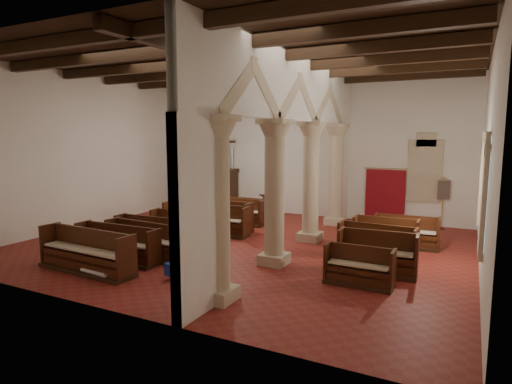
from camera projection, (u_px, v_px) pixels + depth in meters
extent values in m
plane|color=maroon|center=(244.00, 245.00, 14.29)|extent=(14.00, 14.00, 0.00)
plane|color=#342111|center=(243.00, 59.00, 13.48)|extent=(14.00, 14.00, 0.00)
cube|color=white|center=(307.00, 149.00, 19.19)|extent=(14.00, 0.02, 6.00)
cube|color=white|center=(101.00, 168.00, 8.58)|extent=(14.00, 0.02, 6.00)
cube|color=white|center=(89.00, 151.00, 17.02)|extent=(0.02, 12.00, 6.00)
cube|color=white|center=(487.00, 161.00, 10.75)|extent=(0.02, 12.00, 6.00)
cube|color=tan|center=(218.00, 294.00, 9.48)|extent=(0.75, 0.75, 0.30)
cylinder|color=tan|center=(217.00, 214.00, 9.24)|extent=(0.56, 0.56, 3.30)
cube|color=tan|center=(274.00, 259.00, 12.13)|extent=(0.75, 0.75, 0.30)
cylinder|color=tan|center=(274.00, 196.00, 11.89)|extent=(0.56, 0.56, 3.30)
cube|color=tan|center=(310.00, 236.00, 14.79)|extent=(0.75, 0.75, 0.30)
cylinder|color=tan|center=(311.00, 185.00, 14.54)|extent=(0.56, 0.56, 3.30)
cube|color=tan|center=(335.00, 221.00, 17.44)|extent=(0.75, 0.75, 0.30)
cylinder|color=tan|center=(336.00, 177.00, 17.20)|extent=(0.56, 0.56, 3.30)
cube|color=white|center=(296.00, 88.00, 12.80)|extent=(0.25, 11.90, 1.93)
cube|color=#3A8361|center=(486.00, 200.00, 9.54)|extent=(0.03, 1.00, 2.20)
cube|color=#3A8361|center=(482.00, 182.00, 13.08)|extent=(0.03, 1.00, 2.20)
cube|color=#3A8361|center=(425.00, 171.00, 17.04)|extent=(1.00, 0.03, 2.20)
cube|color=#372411|center=(217.00, 191.00, 21.04)|extent=(2.00, 0.80, 1.80)
cube|color=#372411|center=(216.00, 170.00, 20.91)|extent=(2.10, 0.85, 0.20)
cube|color=#391F12|center=(266.00, 217.00, 18.87)|extent=(0.41, 0.41, 0.09)
cube|color=#391F12|center=(266.00, 207.00, 18.81)|extent=(0.20, 0.20, 0.94)
cube|color=#391F12|center=(265.00, 196.00, 18.68)|extent=(0.45, 0.37, 0.17)
cube|color=maroon|center=(385.00, 195.00, 17.80)|extent=(1.60, 0.06, 2.10)
cylinder|color=gold|center=(386.00, 169.00, 17.63)|extent=(1.80, 0.04, 0.04)
cone|color=#372411|center=(441.00, 228.00, 16.57)|extent=(0.31, 0.31, 0.10)
cylinder|color=gold|center=(443.00, 203.00, 16.44)|extent=(0.04, 0.04, 2.06)
cylinder|color=gold|center=(444.00, 179.00, 16.31)|extent=(0.27, 0.56, 0.03)
cube|color=navy|center=(443.00, 190.00, 16.35)|extent=(0.44, 0.21, 0.73)
cube|color=navy|center=(172.00, 269.00, 10.86)|extent=(0.33, 0.28, 0.31)
cube|color=navy|center=(186.00, 258.00, 11.82)|extent=(0.34, 0.29, 0.31)
cube|color=navy|center=(207.00, 241.00, 13.66)|extent=(0.34, 0.28, 0.33)
cylinder|color=white|center=(93.00, 273.00, 10.90)|extent=(0.95, 0.18, 0.09)
cylinder|color=white|center=(111.00, 254.00, 12.61)|extent=(1.14, 0.33, 0.11)
cube|color=#372411|center=(87.00, 270.00, 11.47)|extent=(3.09, 0.91, 0.11)
cube|color=#49260F|center=(85.00, 259.00, 11.38)|extent=(2.92, 0.57, 0.49)
cube|color=#49260F|center=(91.00, 247.00, 11.57)|extent=(2.90, 0.21, 1.04)
cube|color=#49260F|center=(49.00, 242.00, 12.08)|extent=(0.11, 0.66, 1.04)
cube|color=#49260F|center=(129.00, 256.00, 10.74)|extent=(0.11, 0.66, 1.04)
cube|color=beige|center=(84.00, 249.00, 11.35)|extent=(2.80, 0.52, 0.05)
cube|color=#372411|center=(117.00, 259.00, 12.42)|extent=(2.76, 0.75, 0.10)
cube|color=#4A2110|center=(116.00, 251.00, 12.34)|extent=(2.60, 0.45, 0.45)
cube|color=#4A2110|center=(121.00, 240.00, 12.51)|extent=(2.60, 0.12, 0.95)
cube|color=#4A2110|center=(84.00, 237.00, 12.96)|extent=(0.08, 0.60, 0.95)
cube|color=#4A2110|center=(153.00, 247.00, 11.77)|extent=(0.08, 0.60, 0.95)
cube|color=beige|center=(115.00, 242.00, 12.30)|extent=(2.50, 0.41, 0.05)
cube|color=#372411|center=(144.00, 255.00, 12.88)|extent=(2.81, 0.88, 0.10)
cube|color=#42210E|center=(142.00, 247.00, 12.80)|extent=(2.64, 0.58, 0.44)
cube|color=#42210E|center=(147.00, 237.00, 12.97)|extent=(2.61, 0.25, 0.94)
cube|color=#42210E|center=(111.00, 233.00, 13.43)|extent=(0.11, 0.60, 0.94)
cube|color=#42210E|center=(180.00, 243.00, 12.22)|extent=(0.11, 0.60, 0.94)
cube|color=beige|center=(142.00, 239.00, 12.77)|extent=(2.53, 0.53, 0.05)
cube|color=#372411|center=(153.00, 246.00, 13.96)|extent=(2.77, 0.75, 0.09)
cube|color=#47220F|center=(151.00, 238.00, 13.88)|extent=(2.61, 0.46, 0.42)
cube|color=#47220F|center=(156.00, 230.00, 14.04)|extent=(2.60, 0.16, 0.89)
cube|color=#47220F|center=(122.00, 227.00, 14.51)|extent=(0.08, 0.56, 0.89)
cube|color=#47220F|center=(186.00, 235.00, 13.31)|extent=(0.08, 0.56, 0.89)
cube|color=beige|center=(151.00, 231.00, 13.85)|extent=(2.51, 0.42, 0.05)
cube|color=#372411|center=(188.00, 238.00, 15.02)|extent=(2.89, 0.81, 0.09)
cube|color=#3F160D|center=(187.00, 231.00, 14.94)|extent=(2.73, 0.52, 0.42)
cube|color=#3F160D|center=(190.00, 223.00, 15.10)|extent=(2.71, 0.22, 0.88)
cube|color=#3F160D|center=(157.00, 220.00, 15.59)|extent=(0.10, 0.56, 0.88)
cube|color=#3F160D|center=(222.00, 228.00, 14.34)|extent=(0.10, 0.56, 0.88)
cube|color=beige|center=(187.00, 224.00, 14.91)|extent=(2.62, 0.48, 0.05)
cube|color=#372411|center=(205.00, 232.00, 15.82)|extent=(3.40, 0.96, 0.11)
cube|color=#411E0D|center=(204.00, 225.00, 15.73)|extent=(3.23, 0.64, 0.47)
cube|color=#411E0D|center=(208.00, 217.00, 15.91)|extent=(3.21, 0.29, 1.00)
cube|color=#411E0D|center=(170.00, 214.00, 16.50)|extent=(0.12, 0.63, 1.00)
cube|color=#411E0D|center=(245.00, 222.00, 15.03)|extent=(0.12, 0.63, 1.00)
cube|color=beige|center=(204.00, 218.00, 15.70)|extent=(3.10, 0.59, 0.05)
cube|color=#372411|center=(210.00, 228.00, 16.52)|extent=(3.43, 0.78, 0.11)
cube|color=#46190F|center=(210.00, 221.00, 16.43)|extent=(3.28, 0.45, 0.49)
cube|color=#46190F|center=(213.00, 213.00, 16.62)|extent=(3.27, 0.09, 1.04)
cube|color=#46190F|center=(175.00, 210.00, 17.22)|extent=(0.08, 0.66, 1.04)
cube|color=#46190F|center=(249.00, 217.00, 15.71)|extent=(0.08, 0.66, 1.04)
cube|color=beige|center=(209.00, 214.00, 16.40)|extent=(3.15, 0.41, 0.05)
cube|color=#372411|center=(229.00, 222.00, 17.66)|extent=(3.04, 0.84, 0.10)
cube|color=#41240D|center=(228.00, 216.00, 17.58)|extent=(2.88, 0.54, 0.45)
cube|color=#41240D|center=(231.00, 209.00, 17.75)|extent=(2.86, 0.21, 0.94)
cube|color=#41240D|center=(199.00, 207.00, 18.27)|extent=(0.10, 0.60, 0.94)
cube|color=#41240D|center=(261.00, 213.00, 16.95)|extent=(0.10, 0.60, 0.94)
cube|color=beige|center=(228.00, 210.00, 17.55)|extent=(2.76, 0.49, 0.05)
cube|color=#372411|center=(232.00, 218.00, 18.51)|extent=(2.81, 0.68, 0.09)
cube|color=#3E170D|center=(231.00, 213.00, 18.43)|extent=(2.66, 0.40, 0.42)
cube|color=#3E170D|center=(234.00, 207.00, 18.59)|extent=(2.66, 0.09, 0.88)
cube|color=#3E170D|center=(205.00, 205.00, 19.07)|extent=(0.07, 0.55, 0.88)
cube|color=#3E170D|center=(260.00, 210.00, 17.84)|extent=(0.07, 0.55, 0.88)
cube|color=beige|center=(231.00, 207.00, 18.40)|extent=(2.55, 0.36, 0.05)
cube|color=#372411|center=(358.00, 283.00, 10.45)|extent=(1.67, 0.67, 0.09)
cube|color=#40220D|center=(358.00, 274.00, 10.37)|extent=(1.51, 0.39, 0.41)
cube|color=#40220D|center=(361.00, 262.00, 10.53)|extent=(1.51, 0.09, 0.87)
cube|color=#40220D|center=(328.00, 260.00, 10.76)|extent=(0.07, 0.55, 0.87)
cube|color=#40220D|center=(393.00, 269.00, 10.04)|extent=(0.07, 0.55, 0.87)
cube|color=beige|center=(359.00, 265.00, 10.34)|extent=(1.45, 0.35, 0.05)
cube|color=#372411|center=(377.00, 272.00, 11.31)|extent=(2.06, 0.87, 0.11)
cube|color=#4A2D0F|center=(377.00, 261.00, 11.22)|extent=(1.89, 0.54, 0.49)
cube|color=#4A2D0F|center=(379.00, 249.00, 11.40)|extent=(1.87, 0.19, 1.02)
cube|color=#4A2D0F|center=(341.00, 246.00, 11.68)|extent=(0.11, 0.65, 1.02)
cube|color=#4A2D0F|center=(417.00, 255.00, 10.81)|extent=(0.11, 0.65, 1.02)
cube|color=beige|center=(377.00, 251.00, 11.18)|extent=(1.81, 0.49, 0.05)
cube|color=#372411|center=(376.00, 260.00, 12.38)|extent=(2.24, 0.86, 0.10)
cube|color=#461A0F|center=(376.00, 251.00, 12.30)|extent=(2.07, 0.54, 0.46)
cube|color=#461A0F|center=(378.00, 240.00, 12.47)|extent=(2.05, 0.20, 0.97)
cube|color=#461A0F|center=(341.00, 237.00, 12.81)|extent=(0.11, 0.62, 0.97)
cube|color=#461A0F|center=(416.00, 246.00, 11.85)|extent=(0.11, 0.62, 0.97)
cube|color=beige|center=(376.00, 242.00, 12.27)|extent=(1.99, 0.49, 0.05)
cube|color=#372411|center=(385.00, 253.00, 13.11)|extent=(1.93, 0.79, 0.11)
cube|color=#41220E|center=(385.00, 244.00, 13.03)|extent=(1.77, 0.47, 0.49)
cube|color=#41220E|center=(387.00, 233.00, 13.21)|extent=(1.76, 0.11, 1.03)
cube|color=#41220E|center=(356.00, 231.00, 13.47)|extent=(0.09, 0.65, 1.03)
cube|color=#41220E|center=(418.00, 238.00, 12.64)|extent=(0.09, 0.65, 1.03)
cube|color=beige|center=(385.00, 235.00, 12.99)|extent=(1.70, 0.42, 0.05)
cube|color=#372411|center=(406.00, 246.00, 13.93)|extent=(2.05, 0.82, 0.10)
cube|color=#43180E|center=(406.00, 238.00, 13.85)|extent=(1.88, 0.52, 0.44)
cube|color=#43180E|center=(407.00, 229.00, 14.01)|extent=(1.86, 0.19, 0.93)
cube|color=#43180E|center=(376.00, 227.00, 14.31)|extent=(0.11, 0.59, 0.93)
cube|color=#43180E|center=(439.00, 233.00, 13.44)|extent=(0.11, 0.59, 0.93)
cube|color=beige|center=(406.00, 231.00, 13.81)|extent=(1.81, 0.47, 0.05)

